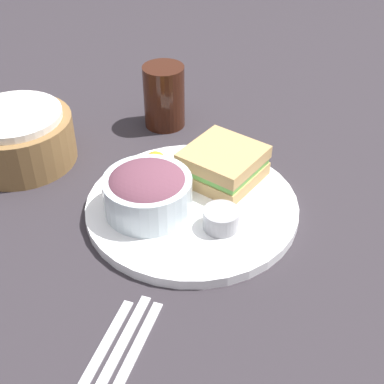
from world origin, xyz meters
TOP-DOWN VIEW (x-y plane):
  - ground_plane at (0.00, 0.00)m, footprint 4.00×4.00m
  - plate at (0.00, 0.00)m, footprint 0.32×0.32m
  - sandwich at (0.08, -0.01)m, footprint 0.12×0.12m
  - salad_bowl at (-0.04, 0.05)m, footprint 0.13×0.13m
  - dressing_cup at (-0.03, -0.06)m, footprint 0.05×0.05m
  - orange_wedge at (0.04, 0.09)m, footprint 0.04×0.04m
  - drink_glass at (0.20, 0.17)m, footprint 0.08×0.08m
  - bread_basket at (-0.02, 0.32)m, footprint 0.19×0.19m
  - fork at (-0.27, -0.07)m, footprint 0.19×0.04m
  - knife at (-0.28, -0.05)m, footprint 0.19×0.05m
  - spoon at (-0.28, -0.03)m, footprint 0.17×0.04m

SIDE VIEW (x-z plane):
  - ground_plane at x=0.00m, z-range 0.00..0.00m
  - fork at x=-0.27m, z-range 0.00..0.01m
  - knife at x=-0.28m, z-range 0.00..0.01m
  - spoon at x=-0.28m, z-range 0.00..0.01m
  - plate at x=0.00m, z-range 0.00..0.02m
  - dressing_cup at x=-0.03m, z-range 0.02..0.05m
  - orange_wedge at x=0.04m, z-range 0.02..0.05m
  - sandwich at x=0.08m, z-range 0.02..0.07m
  - bread_basket at x=-0.02m, z-range 0.00..0.09m
  - salad_bowl at x=-0.04m, z-range 0.02..0.09m
  - drink_glass at x=0.20m, z-range 0.00..0.12m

